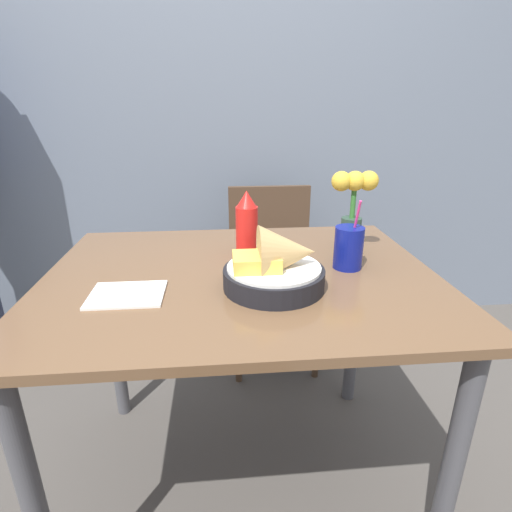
{
  "coord_description": "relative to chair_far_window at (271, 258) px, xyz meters",
  "views": [
    {
      "loc": [
        -0.05,
        -1.02,
        1.2
      ],
      "look_at": [
        0.04,
        -0.03,
        0.83
      ],
      "focal_mm": 28.0,
      "sensor_mm": 36.0,
      "label": 1
    }
  ],
  "objects": [
    {
      "name": "ground_plane",
      "position": [
        -0.19,
        -0.78,
        -0.5
      ],
      "size": [
        12.0,
        12.0,
        0.0
      ],
      "primitive_type": "plane",
      "color": "#4C4742"
    },
    {
      "name": "wall_window",
      "position": [
        -0.19,
        0.36,
        0.8
      ],
      "size": [
        7.0,
        0.06,
        2.6
      ],
      "color": "slate",
      "rests_on": "ground_plane"
    },
    {
      "name": "dining_table",
      "position": [
        -0.19,
        -0.78,
        0.15
      ],
      "size": [
        1.08,
        0.84,
        0.77
      ],
      "color": "brown",
      "rests_on": "ground_plane"
    },
    {
      "name": "chair_far_window",
      "position": [
        0.0,
        0.0,
        0.0
      ],
      "size": [
        0.4,
        0.4,
        0.84
      ],
      "color": "#473323",
      "rests_on": "ground_plane"
    },
    {
      "name": "food_basket",
      "position": [
        -0.1,
        -0.89,
        0.32
      ],
      "size": [
        0.26,
        0.26,
        0.17
      ],
      "color": "black",
      "rests_on": "dining_table"
    },
    {
      "name": "ketchup_bottle",
      "position": [
        -0.16,
        -0.64,
        0.36
      ],
      "size": [
        0.07,
        0.07,
        0.2
      ],
      "color": "red",
      "rests_on": "dining_table"
    },
    {
      "name": "drink_cup",
      "position": [
        0.12,
        -0.77,
        0.32
      ],
      "size": [
        0.08,
        0.08,
        0.2
      ],
      "color": "navy",
      "rests_on": "dining_table"
    },
    {
      "name": "flower_vase",
      "position": [
        0.16,
        -0.65,
        0.42
      ],
      "size": [
        0.14,
        0.06,
        0.26
      ],
      "color": "#2D4738",
      "rests_on": "dining_table"
    },
    {
      "name": "napkin",
      "position": [
        -0.48,
        -0.9,
        0.27
      ],
      "size": [
        0.18,
        0.14,
        0.01
      ],
      "color": "white",
      "rests_on": "dining_table"
    }
  ]
}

